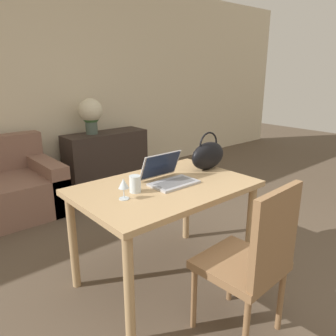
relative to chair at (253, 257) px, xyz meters
The scene contains 10 objects.
ground_plane 0.54m from the chair, 65.66° to the left, with size 14.00×14.00×0.00m, color brown.
wall_back 3.44m from the chair, 89.43° to the left, with size 10.00×0.06×2.70m.
dining_table 0.77m from the chair, 90.49° to the left, with size 1.24×0.83×0.76m.
chair is the anchor object (origin of this frame).
sideboard 3.11m from the chair, 74.80° to the left, with size 1.15×0.40×0.71m.
laptop 0.84m from the chair, 86.11° to the left, with size 0.34×0.30×0.20m.
drinking_glass 0.87m from the chair, 107.18° to the left, with size 0.08×0.08×0.11m.
wine_glass 0.87m from the chair, 116.83° to the left, with size 0.07×0.07×0.14m.
handbag 1.03m from the chair, 58.25° to the left, with size 0.34×0.14×0.31m.
flower_vase 3.12m from the chair, 78.15° to the left, with size 0.31×0.31×0.47m.
Camera 1 is at (-1.44, -0.98, 1.54)m, focal length 35.00 mm.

